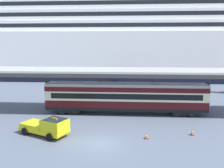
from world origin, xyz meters
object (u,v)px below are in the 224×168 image
service_truck (48,126)px  traffic_cone_near (146,136)px  cruise_ship (165,32)px  traffic_cone_mid (192,132)px  train_carriage (126,97)px

service_truck → traffic_cone_near: size_ratio=9.44×
cruise_ship → service_truck: bearing=-110.6°
traffic_cone_near → traffic_cone_mid: traffic_cone_mid is taller
train_carriage → traffic_cone_near: (2.18, -8.64, -2.01)m
train_carriage → service_truck: (-7.73, -8.54, -1.31)m
service_truck → traffic_cone_mid: bearing=4.5°
train_carriage → traffic_cone_mid: 10.31m
cruise_ship → traffic_cone_near: bearing=-99.8°
cruise_ship → service_truck: (-18.34, -48.74, -11.60)m
train_carriage → traffic_cone_mid: bearing=-46.7°
service_truck → traffic_cone_mid: (14.67, 1.17, -0.66)m
train_carriage → service_truck: 11.59m
train_carriage → traffic_cone_near: 9.13m
traffic_cone_mid → traffic_cone_near: bearing=-165.1°
train_carriage → traffic_cone_near: train_carriage is taller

